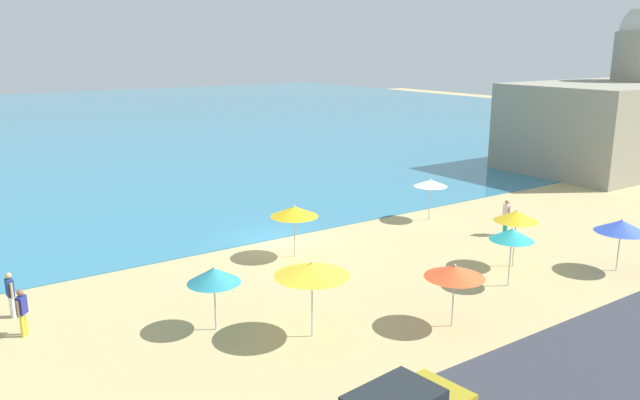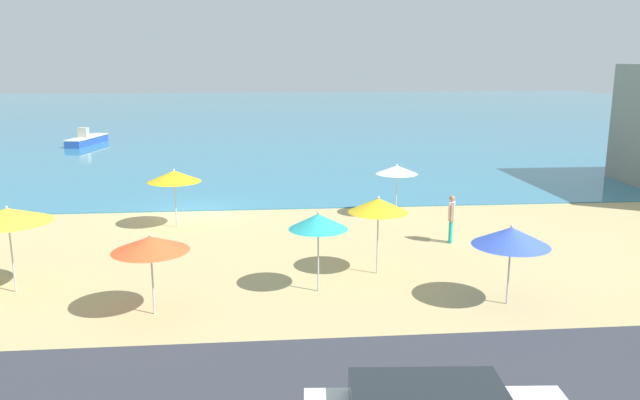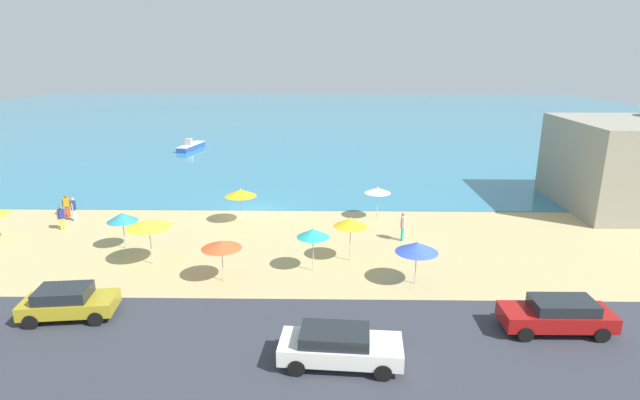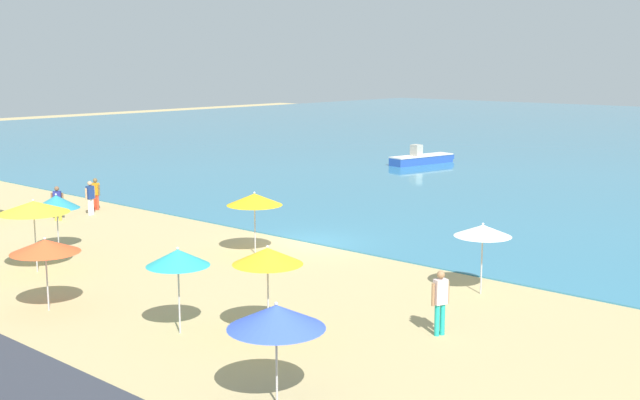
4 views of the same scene
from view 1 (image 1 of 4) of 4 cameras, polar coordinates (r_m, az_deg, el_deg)
name	(u,v)px [view 1 (image 1 of 4)]	position (r m, az deg, el deg)	size (l,w,h in m)	color
ground_plane	(273,240)	(31.14, -4.28, -3.66)	(160.00, 160.00, 0.00)	tan
sea	(41,125)	(82.57, -24.12, 6.27)	(150.00, 110.00, 0.05)	teal
beach_umbrella_0	(294,211)	(28.05, -2.37, -1.05)	(2.17, 2.17, 2.45)	#B2B2B7
beach_umbrella_2	(621,226)	(29.28, 25.84, -2.17)	(2.16, 2.16, 2.32)	#B2B2B7
beach_umbrella_3	(430,183)	(34.59, 10.07, 1.54)	(1.85, 1.85, 2.35)	#B2B2B7
beach_umbrella_4	(312,270)	(20.33, -0.74, -6.38)	(2.49, 2.49, 2.64)	#B2B2B7
beach_umbrella_5	(516,216)	(28.14, 17.51, -1.41)	(1.92, 1.92, 2.57)	#B2B2B7
beach_umbrella_6	(455,272)	(21.67, 12.21, -6.41)	(2.06, 2.06, 2.26)	#B2B2B7
beach_umbrella_7	(214,275)	(21.24, -9.69, -6.81)	(1.81, 1.81, 2.29)	#B2B2B7
beach_umbrella_8	(512,235)	(25.78, 17.14, -3.04)	(1.75, 1.75, 2.45)	#B2B2B7
bather_0	(22,310)	(23.12, -25.59, -9.06)	(0.40, 0.46, 1.64)	gold
bather_2	(506,215)	(32.96, 16.66, -1.36)	(0.34, 0.54, 1.83)	#1EA99F
bather_3	(10,292)	(24.79, -26.46, -7.57)	(0.25, 0.57, 1.68)	silver
harbor_fortress	(619,113)	(54.83, 25.68, 7.21)	(15.60, 10.15, 12.86)	gray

